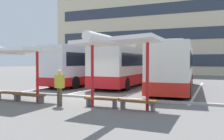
{
  "coord_description": "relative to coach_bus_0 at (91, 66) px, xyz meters",
  "views": [
    {
      "loc": [
        6.99,
        -12.94,
        2.14
      ],
      "look_at": [
        0.74,
        1.85,
        1.6
      ],
      "focal_mm": 39.25,
      "sensor_mm": 36.0,
      "label": 1
    }
  ],
  "objects": [
    {
      "name": "ground_plane",
      "position": [
        3.95,
        -7.81,
        -1.78
      ],
      "size": [
        160.0,
        160.0,
        0.0
      ],
      "primitive_type": "plane",
      "color": "slate"
    },
    {
      "name": "terminal_building",
      "position": [
        3.99,
        25.61,
        6.83
      ],
      "size": [
        44.01,
        11.19,
        19.94
      ],
      "color": "beige",
      "rests_on": "ground"
    },
    {
      "name": "coach_bus_0",
      "position": [
        0.0,
        0.0,
        0.0
      ],
      "size": [
        3.72,
        11.75,
        3.78
      ],
      "color": "silver",
      "rests_on": "ground"
    },
    {
      "name": "coach_bus_1",
      "position": [
        3.74,
        -0.04,
        -0.07
      ],
      "size": [
        2.71,
        11.0,
        3.69
      ],
      "color": "silver",
      "rests_on": "ground"
    },
    {
      "name": "coach_bus_2",
      "position": [
        8.09,
        -1.71,
        -0.07
      ],
      "size": [
        3.35,
        12.32,
        3.67
      ],
      "color": "silver",
      "rests_on": "ground"
    },
    {
      "name": "lane_stripe_0",
      "position": [
        -1.88,
        -1.3,
        -1.77
      ],
      "size": [
        0.16,
        14.0,
        0.01
      ],
      "primitive_type": "cube",
      "color": "white",
      "rests_on": "ground"
    },
    {
      "name": "lane_stripe_1",
      "position": [
        2.01,
        -1.3,
        -1.77
      ],
      "size": [
        0.16,
        14.0,
        0.01
      ],
      "primitive_type": "cube",
      "color": "white",
      "rests_on": "ground"
    },
    {
      "name": "lane_stripe_2",
      "position": [
        5.9,
        -1.3,
        -1.77
      ],
      "size": [
        0.16,
        14.0,
        0.01
      ],
      "primitive_type": "cube",
      "color": "white",
      "rests_on": "ground"
    },
    {
      "name": "lane_stripe_3",
      "position": [
        9.78,
        -1.3,
        -1.77
      ],
      "size": [
        0.16,
        14.0,
        0.01
      ],
      "primitive_type": "cube",
      "color": "white",
      "rests_on": "ground"
    },
    {
      "name": "waiting_shelter_0",
      "position": [
        1.0,
        -10.81,
        0.9
      ],
      "size": [
        3.79,
        4.86,
        2.89
      ],
      "color": "red",
      "rests_on": "ground"
    },
    {
      "name": "bench_0",
      "position": [
        0.1,
        -10.34,
        -1.44
      ],
      "size": [
        1.66,
        0.53,
        0.45
      ],
      "color": "brown",
      "rests_on": "ground"
    },
    {
      "name": "bench_1",
      "position": [
        1.9,
        -10.62,
        -1.44
      ],
      "size": [
        1.94,
        0.51,
        0.45
      ],
      "color": "brown",
      "rests_on": "ground"
    },
    {
      "name": "waiting_shelter_1",
      "position": [
        6.89,
        -10.64,
        1.19
      ],
      "size": [
        3.69,
        4.36,
        3.23
      ],
      "color": "red",
      "rests_on": "ground"
    },
    {
      "name": "bench_2",
      "position": [
        5.99,
        -10.29,
        -1.44
      ],
      "size": [
        1.66,
        0.51,
        0.45
      ],
      "color": "brown",
      "rests_on": "ground"
    },
    {
      "name": "bench_3",
      "position": [
        7.79,
        -10.37,
        -1.44
      ],
      "size": [
        1.7,
        0.45,
        0.45
      ],
      "color": "brown",
      "rests_on": "ground"
    },
    {
      "name": "platform_kerb",
      "position": [
        3.95,
        -7.96,
        -1.72
      ],
      "size": [
        44.0,
        0.24,
        0.12
      ],
      "primitive_type": "cube",
      "color": "#ADADA8",
      "rests_on": "ground"
    },
    {
      "name": "waiting_passenger_0",
      "position": [
        4.01,
        -10.87,
        -0.75
      ],
      "size": [
        0.55,
        0.35,
        1.77
      ],
      "color": "brown",
      "rests_on": "ground"
    }
  ]
}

